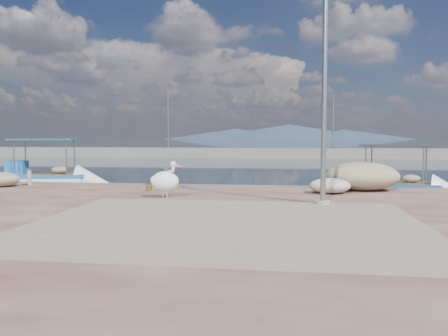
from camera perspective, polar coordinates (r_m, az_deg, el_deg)
ground at (r=13.34m, az=-2.25°, el=-6.72°), size 1400.00×1400.00×0.00m
quay at (r=7.61m, az=-10.41°, el=-13.10°), size 44.00×22.00×0.50m
quay_patch at (r=10.18m, az=0.35°, el=-7.19°), size 9.00×7.00×0.01m
breakwater at (r=52.98m, az=5.35°, el=1.95°), size 120.00×2.20×7.50m
mountains at (r=662.94m, az=8.06°, el=4.57°), size 370.00×280.00×22.00m
boat_left at (r=24.72m, az=-22.36°, el=-1.54°), size 6.14×3.04×2.83m
boat_right at (r=20.74m, az=21.32°, el=-2.59°), size 5.54×3.55×2.54m
pelican at (r=14.43m, az=-7.66°, el=-1.65°), size 1.27×0.84×1.21m
lamp_post at (r=13.34m, az=12.98°, el=9.58°), size 0.44×0.96×7.00m
bollard_near at (r=17.50m, az=-7.46°, el=-1.15°), size 0.25×0.25×0.77m
bollard_far at (r=19.79m, az=-24.07°, el=-0.99°), size 0.23×0.23×0.70m
potted_plant at (r=16.41m, az=-9.69°, el=-2.24°), size 0.41×0.36×0.42m
net_pile_b at (r=19.75m, az=-27.15°, el=-1.33°), size 1.53×1.19×0.60m
net_pile_c at (r=17.12m, az=17.60°, el=-1.03°), size 2.72×1.94×1.07m
net_pile_d at (r=15.90m, az=13.66°, el=-2.28°), size 1.45×1.08×0.54m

